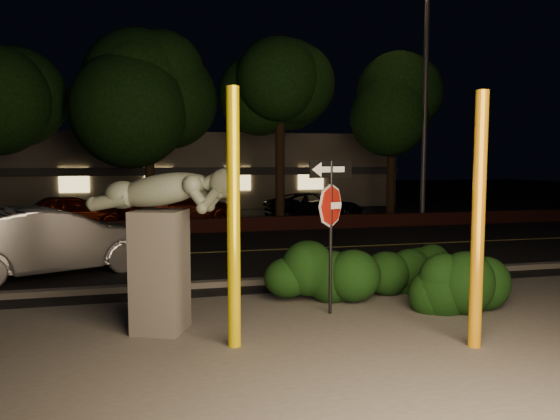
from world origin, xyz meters
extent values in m
plane|color=black|center=(0.00, 10.00, 0.00)|extent=(90.00, 90.00, 0.00)
cube|color=#4C4944|center=(0.00, -1.00, 0.01)|extent=(14.00, 6.00, 0.02)
cube|color=black|center=(0.00, 7.00, 0.01)|extent=(80.00, 8.00, 0.01)
cube|color=gold|center=(0.00, 7.00, 0.02)|extent=(80.00, 0.12, 0.00)
cube|color=#4C4944|center=(0.00, 2.90, 0.06)|extent=(80.00, 0.25, 0.12)
cube|color=#4D1D18|center=(0.00, 11.30, 0.25)|extent=(40.00, 0.35, 0.50)
cube|color=black|center=(0.00, 17.00, 0.01)|extent=(40.00, 12.00, 0.01)
cube|color=slate|center=(0.00, 25.00, 2.00)|extent=(22.00, 10.00, 4.00)
cube|color=#333338|center=(0.00, 19.90, 2.00)|extent=(22.00, 0.20, 0.40)
cube|color=#FFD87F|center=(-6.00, 19.95, 1.60)|extent=(1.40, 0.08, 1.20)
cube|color=#FFD87F|center=(-2.00, 19.95, 1.60)|extent=(1.40, 0.08, 1.20)
cube|color=#FFD87F|center=(2.00, 19.95, 1.60)|extent=(1.40, 0.08, 1.20)
cube|color=#FFD87F|center=(6.00, 19.95, 1.60)|extent=(1.40, 0.08, 1.20)
cylinder|color=black|center=(-2.50, 13.20, 2.12)|extent=(0.36, 0.36, 4.25)
ellipsoid|color=black|center=(-2.50, 13.20, 6.07)|extent=(5.20, 5.20, 4.68)
cylinder|color=black|center=(2.50, 12.80, 2.00)|extent=(0.36, 0.36, 4.00)
ellipsoid|color=black|center=(2.50, 12.80, 5.68)|extent=(4.80, 4.80, 4.32)
cylinder|color=black|center=(7.50, 13.30, 1.95)|extent=(0.36, 0.36, 3.90)
ellipsoid|color=black|center=(7.50, 13.30, 5.44)|extent=(4.40, 4.40, 3.96)
cylinder|color=yellow|center=(-1.56, -0.80, 1.79)|extent=(0.18, 0.18, 3.58)
cylinder|color=orange|center=(1.66, -1.62, 1.76)|extent=(0.18, 0.18, 3.52)
cylinder|color=black|center=(0.26, 0.40, 1.29)|extent=(0.06, 0.06, 2.58)
cube|color=white|center=(0.26, 0.40, 1.84)|extent=(0.37, 0.15, 0.11)
cube|color=black|center=(0.26, 0.40, 2.44)|extent=(0.83, 0.31, 0.28)
cube|color=white|center=(0.26, 0.40, 2.44)|extent=(0.53, 0.20, 0.11)
cube|color=#4C4944|center=(-2.52, 0.16, 0.92)|extent=(0.94, 0.94, 1.85)
sphere|color=gray|center=(-1.59, -0.23, 2.26)|extent=(0.43, 0.43, 0.43)
ellipsoid|color=black|center=(0.42, 1.25, 0.56)|extent=(2.18, 1.07, 1.12)
ellipsoid|color=black|center=(2.26, 1.45, 0.56)|extent=(1.90, 1.31, 1.13)
ellipsoid|color=black|center=(2.41, 0.11, 0.56)|extent=(1.70, 1.15, 1.12)
cylinder|color=#4C4C51|center=(8.01, 11.46, 4.89)|extent=(0.20, 0.20, 9.78)
imported|color=#BCBBC1|center=(-4.78, 4.91, 0.77)|extent=(4.94, 3.42, 1.54)
imported|color=#691502|center=(-5.35, 13.67, 0.66)|extent=(4.10, 2.34, 1.31)
imported|color=#410E05|center=(-1.37, 14.16, 0.72)|extent=(5.15, 2.53, 1.44)
imported|color=black|center=(4.41, 14.27, 0.60)|extent=(4.44, 2.35, 1.19)
camera|label=1|loc=(-2.73, -8.10, 2.60)|focal=35.00mm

